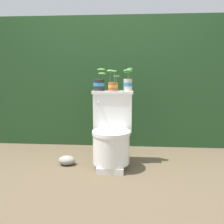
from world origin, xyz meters
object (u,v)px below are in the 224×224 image
Objects in this scene: potted_plant_midleft at (113,84)px; potted_plant_middle at (128,81)px; potted_plant_left at (99,83)px; garden_stone at (67,160)px; toilet at (112,135)px.

potted_plant_middle reaches higher than potted_plant_midleft.
potted_plant_left is 1.33× the size of garden_stone.
potted_plant_left reaches higher than potted_plant_midleft.
potted_plant_midleft is at bearing -171.35° from potted_plant_middle.
toilet is 4.43× the size of garden_stone.
garden_stone is (-0.64, -0.15, -0.84)m from potted_plant_middle.
toilet is 3.25× the size of potted_plant_middle.
potted_plant_left reaches higher than toilet.
potted_plant_midleft reaches higher than garden_stone.
potted_plant_middle is at bearing 13.51° from garden_stone.
garden_stone is at bearing -164.96° from potted_plant_midleft.
potted_plant_midleft is 0.95m from garden_stone.
toilet is at bearing 1.11° from garden_stone.
potted_plant_left is 0.15m from potted_plant_midleft.
potted_plant_middle reaches higher than garden_stone.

